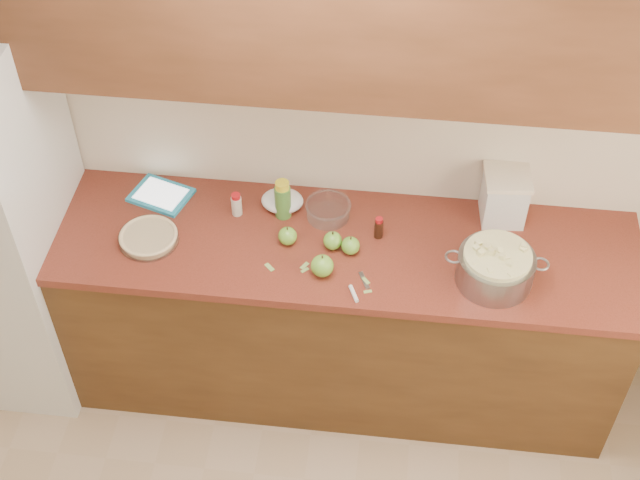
# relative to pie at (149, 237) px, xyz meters

# --- Properties ---
(counter_run) EXTENTS (2.64, 0.68, 0.92)m
(counter_run) POSITION_rel_pie_xyz_m (0.70, 0.08, -0.48)
(counter_run) COLOR #583618
(counter_run) RESTS_ON ground
(pie) EXTENTS (0.25, 0.25, 0.04)m
(pie) POSITION_rel_pie_xyz_m (0.00, 0.00, 0.00)
(pie) COLOR silver
(pie) RESTS_ON counter_run
(colander) EXTENTS (0.40, 0.30, 0.15)m
(colander) POSITION_rel_pie_xyz_m (1.40, -0.05, 0.05)
(colander) COLOR gray
(colander) RESTS_ON counter_run
(flour_canister) EXTENTS (0.20, 0.20, 0.23)m
(flour_canister) POSITION_rel_pie_xyz_m (1.44, 0.31, 0.10)
(flour_canister) COLOR silver
(flour_canister) RESTS_ON counter_run
(tablet) EXTENTS (0.29, 0.25, 0.02)m
(tablet) POSITION_rel_pie_xyz_m (-0.02, 0.27, -0.01)
(tablet) COLOR #289BC3
(tablet) RESTS_ON counter_run
(paring_knife) EXTENTS (0.08, 0.17, 0.02)m
(paring_knife) POSITION_rel_pie_xyz_m (0.87, -0.18, -0.01)
(paring_knife) COLOR gray
(paring_knife) RESTS_ON counter_run
(lemon_bottle) EXTENTS (0.07, 0.07, 0.18)m
(lemon_bottle) POSITION_rel_pie_xyz_m (0.53, 0.21, 0.07)
(lemon_bottle) COLOR #4C8C38
(lemon_bottle) RESTS_ON counter_run
(cinnamon_shaker) EXTENTS (0.04, 0.04, 0.11)m
(cinnamon_shaker) POSITION_rel_pie_xyz_m (0.33, 0.20, 0.03)
(cinnamon_shaker) COLOR beige
(cinnamon_shaker) RESTS_ON counter_run
(vanilla_bottle) EXTENTS (0.04, 0.04, 0.10)m
(vanilla_bottle) POSITION_rel_pie_xyz_m (0.93, 0.13, 0.03)
(vanilla_bottle) COLOR black
(vanilla_bottle) RESTS_ON counter_run
(mixing_bowl) EXTENTS (0.19, 0.19, 0.07)m
(mixing_bowl) POSITION_rel_pie_xyz_m (0.72, 0.23, 0.02)
(mixing_bowl) COLOR silver
(mixing_bowl) RESTS_ON counter_run
(paper_towel) EXTENTS (0.19, 0.16, 0.07)m
(paper_towel) POSITION_rel_pie_xyz_m (0.52, 0.26, 0.02)
(paper_towel) COLOR white
(paper_towel) RESTS_ON counter_run
(apple_left) EXTENTS (0.08, 0.08, 0.09)m
(apple_left) POSITION_rel_pie_xyz_m (0.57, 0.06, 0.02)
(apple_left) COLOR #6AAA32
(apple_left) RESTS_ON counter_run
(apple_center) EXTENTS (0.08, 0.08, 0.09)m
(apple_center) POSITION_rel_pie_xyz_m (0.75, 0.05, 0.02)
(apple_center) COLOR #6AAA32
(apple_center) RESTS_ON counter_run
(apple_front) EXTENTS (0.09, 0.09, 0.10)m
(apple_front) POSITION_rel_pie_xyz_m (0.73, -0.10, 0.03)
(apple_front) COLOR #6AAA32
(apple_front) RESTS_ON counter_run
(apple_extra) EXTENTS (0.08, 0.08, 0.09)m
(apple_extra) POSITION_rel_pie_xyz_m (0.83, 0.03, 0.02)
(apple_extra) COLOR #6AAA32
(apple_extra) RESTS_ON counter_run
(peel_a) EXTENTS (0.05, 0.05, 0.00)m
(peel_a) POSITION_rel_pie_xyz_m (0.51, -0.09, -0.02)
(peel_a) COLOR #92B859
(peel_a) RESTS_ON counter_run
(peel_b) EXTENTS (0.04, 0.04, 0.00)m
(peel_b) POSITION_rel_pie_xyz_m (0.65, -0.07, -0.02)
(peel_b) COLOR #92B859
(peel_b) RESTS_ON counter_run
(peel_c) EXTENTS (0.03, 0.02, 0.00)m
(peel_c) POSITION_rel_pie_xyz_m (0.92, -0.17, -0.02)
(peel_c) COLOR #92B859
(peel_c) RESTS_ON counter_run
(peel_d) EXTENTS (0.03, 0.03, 0.00)m
(peel_d) POSITION_rel_pie_xyz_m (0.66, -0.09, -0.02)
(peel_d) COLOR #92B859
(peel_d) RESTS_ON counter_run
(peel_e) EXTENTS (0.04, 0.04, 0.00)m
(peel_e) POSITION_rel_pie_xyz_m (0.90, -0.12, -0.02)
(peel_e) COLOR #92B859
(peel_e) RESTS_ON counter_run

